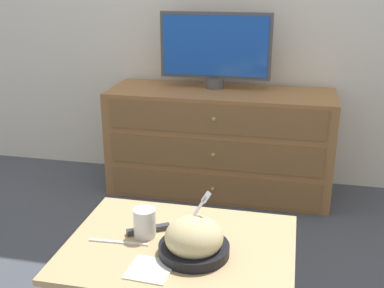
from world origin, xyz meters
The scene contains 9 objects.
ground_plane centered at (0.00, 0.00, 0.00)m, with size 12.00×12.00×0.00m, color #474C56.
dresser centered at (0.14, -0.25, 0.31)m, with size 1.31×0.45×0.62m.
tv centered at (0.09, -0.17, 0.86)m, with size 0.65×0.11×0.44m.
coffee_table centered at (0.23, -1.64, 0.38)m, with size 0.72×0.54×0.46m.
takeout_bowl centered at (0.29, -1.69, 0.50)m, with size 0.22×0.22×0.18m.
drink_cup centered at (0.11, -1.61, 0.50)m, with size 0.07×0.07×0.10m.
napkin centered at (0.18, -1.80, 0.46)m, with size 0.13×0.13×0.00m.
knife centered at (0.04, -1.68, 0.46)m, with size 0.20×0.02×0.01m.
remote_control centered at (0.11, -1.59, 0.46)m, with size 0.14×0.09×0.02m.
Camera 1 is at (0.56, -2.93, 1.27)m, focal length 45.00 mm.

